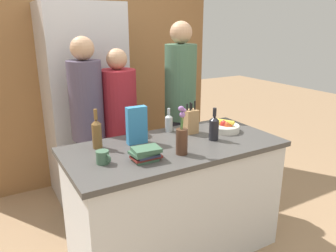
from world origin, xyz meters
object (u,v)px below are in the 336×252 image
Objects in this scene: cereal_box at (137,125)px; person_at_sink at (88,121)px; book_stack at (145,154)px; bottle_oil at (214,127)px; person_in_red_tee at (180,102)px; flower_vase at (182,138)px; refrigerator at (86,103)px; bottle_wine at (169,122)px; person_in_blue at (120,125)px; bottle_vinegar at (97,133)px; fruit_bowl at (225,127)px; coffee_mug at (103,157)px; knife_block at (191,121)px.

person_at_sink is at bearing 108.70° from cereal_box.
book_stack is 0.65m from bottle_oil.
bottle_oil is at bearing 8.11° from book_stack.
person_in_red_tee is at bearing 76.85° from bottle_oil.
flower_vase reaches higher than bottle_oil.
refrigerator is at bearing 113.03° from bottle_oil.
bottle_wine is 0.12× the size of person_at_sink.
person_in_red_tee is at bearing -38.39° from refrigerator.
person_in_blue is at bearing 148.19° from person_in_red_tee.
flower_vase is 1.67× the size of book_stack.
cereal_box is 0.60m from bottle_oil.
bottle_vinegar is (-0.29, 0.06, -0.03)m from cereal_box.
cereal_box is 0.16× the size of person_in_red_tee.
person_in_blue is (-0.67, 0.71, -0.07)m from fruit_bowl.
bottle_vinegar is (0.06, 0.29, 0.07)m from coffee_mug.
cereal_box is at bearing -87.74° from refrigerator.
refrigerator is at bearing 77.63° from bottle_vinegar.
knife_block is 2.30× the size of coffee_mug.
fruit_bowl is 0.86× the size of cereal_box.
refrigerator is at bearing 98.41° from flower_vase.
cereal_box is 1.43× the size of bottle_wine.
person_at_sink is (0.15, 0.83, 0.01)m from coffee_mug.
cereal_box is at bearing -56.14° from person_at_sink.
book_stack is (0.26, -0.09, 0.00)m from coffee_mug.
fruit_bowl is 0.98m from person_in_blue.
person_in_red_tee is (0.18, 0.79, 0.02)m from bottle_oil.
refrigerator is 1.45m from coffee_mug.
book_stack is at bearing 173.96° from flower_vase.
bottle_vinegar is 1.15m from person_in_red_tee.
bottle_vinegar is at bearing 78.29° from coffee_mug.
book_stack is at bearing -171.89° from bottle_oil.
person_in_blue is at bearing 94.88° from flower_vase.
book_stack is at bearing -18.59° from coffee_mug.
person_in_red_tee is (0.25, 0.56, 0.02)m from knife_block.
knife_block reaches higher than fruit_bowl.
flower_vase is 0.52m from bottle_wine.
knife_block is at bearing 0.22° from cereal_box.
coffee_mug is 0.31m from bottle_vinegar.
coffee_mug is at bearing 161.41° from book_stack.
fruit_bowl is (0.82, -1.29, -0.04)m from refrigerator.
bottle_oil reaches higher than bottle_wine.
book_stack is (-0.86, -0.22, 0.01)m from fruit_bowl.
flower_vase is (0.23, -1.53, 0.04)m from refrigerator.
book_stack is at bearing -161.17° from person_in_red_tee.
bottle_wine is at bearing 45.61° from book_stack.
bottle_vinegar is 0.55m from person_at_sink.
cereal_box reaches higher than knife_block.
person_in_red_tee is at bearing 37.09° from cereal_box.
coffee_mug is 0.84m from person_at_sink.
bottle_oil is (0.55, -0.23, -0.04)m from cereal_box.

